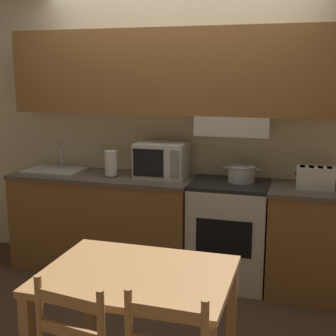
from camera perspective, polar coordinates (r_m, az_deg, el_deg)
ground_plane at (r=4.59m, az=1.28°, el=-11.50°), size 16.00×16.00×0.00m
wall_back at (r=4.16m, az=1.29°, el=7.93°), size 5.33×0.38×2.55m
lower_counter_main at (r=4.39m, az=-7.86°, el=-6.49°), size 1.67×0.58×0.89m
lower_counter_right_stub at (r=4.03m, az=16.56°, el=-8.49°), size 0.63×0.58×0.89m
stove_range at (r=4.08m, az=7.42°, el=-7.87°), size 0.64×0.55×0.89m
cooking_pot at (r=3.99m, az=8.94°, el=-0.61°), size 0.32×0.24×0.14m
microwave at (r=4.12m, az=-0.74°, el=1.01°), size 0.44×0.35×0.31m
toaster at (r=3.88m, az=17.52°, el=-1.12°), size 0.30×0.17×0.18m
sink_basin at (r=4.49m, az=-13.69°, el=-0.22°), size 0.52×0.39×0.25m
paper_towel_roll at (r=4.18m, az=-6.98°, el=0.53°), size 0.12×0.12×0.23m
dining_table at (r=2.60m, az=-3.78°, el=-14.77°), size 1.00×0.76×0.75m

